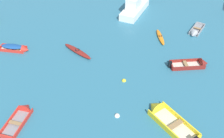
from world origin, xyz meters
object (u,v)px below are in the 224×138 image
(rowboat_yellow_center, at_px, (163,115))
(rowboat_maroon_far_left, at_px, (196,64))
(kayak_maroon_midfield_right, at_px, (77,51))
(rowboat_grey_near_right, at_px, (195,33))
(motor_launch_white_midfield_left, at_px, (136,6))
(rowboat_red_back_row_left, at_px, (17,48))
(mooring_buoy_central, at_px, (124,81))
(kayak_orange_near_left, at_px, (160,37))
(mooring_buoy_trailing, at_px, (117,116))
(rowboat_red_distant_center, at_px, (23,113))

(rowboat_yellow_center, bearing_deg, rowboat_maroon_far_left, 69.07)
(rowboat_maroon_far_left, height_order, kayak_maroon_midfield_right, rowboat_maroon_far_left)
(rowboat_yellow_center, bearing_deg, kayak_maroon_midfield_right, 142.67)
(rowboat_maroon_far_left, distance_m, rowboat_grey_near_right, 5.80)
(motor_launch_white_midfield_left, bearing_deg, rowboat_yellow_center, -75.65)
(rowboat_red_back_row_left, bearing_deg, rowboat_yellow_center, -21.48)
(rowboat_red_back_row_left, height_order, kayak_maroon_midfield_right, rowboat_red_back_row_left)
(rowboat_yellow_center, distance_m, motor_launch_white_midfield_left, 17.12)
(mooring_buoy_central, bearing_deg, rowboat_yellow_center, -44.08)
(kayak_orange_near_left, bearing_deg, kayak_maroon_midfield_right, -150.82)
(rowboat_yellow_center, distance_m, rowboat_red_back_row_left, 15.62)
(rowboat_red_back_row_left, distance_m, mooring_buoy_trailing, 12.90)
(kayak_orange_near_left, xyz_separation_m, mooring_buoy_trailing, (-2.44, -11.49, -0.14))
(motor_launch_white_midfield_left, height_order, kayak_maroon_midfield_right, motor_launch_white_midfield_left)
(rowboat_red_distant_center, xyz_separation_m, mooring_buoy_trailing, (6.83, 1.29, -0.15))
(rowboat_maroon_far_left, height_order, rowboat_red_distant_center, rowboat_maroon_far_left)
(rowboat_maroon_far_left, bearing_deg, motor_launch_white_midfield_left, 124.70)
(mooring_buoy_central, bearing_deg, kayak_orange_near_left, 70.87)
(rowboat_red_distant_center, height_order, mooring_buoy_central, rowboat_red_distant_center)
(rowboat_red_distant_center, bearing_deg, rowboat_yellow_center, 10.56)
(kayak_orange_near_left, bearing_deg, rowboat_maroon_far_left, -50.46)
(rowboat_red_back_row_left, bearing_deg, rowboat_maroon_far_left, 3.40)
(rowboat_red_distant_center, bearing_deg, rowboat_grey_near_right, 48.28)
(rowboat_red_distant_center, xyz_separation_m, mooring_buoy_central, (6.66, 5.24, -0.15))
(rowboat_grey_near_right, xyz_separation_m, mooring_buoy_trailing, (-6.03, -13.13, -0.15))
(kayak_orange_near_left, relative_size, mooring_buoy_trailing, 7.74)
(rowboat_red_back_row_left, bearing_deg, rowboat_red_distant_center, -59.86)
(motor_launch_white_midfield_left, bearing_deg, kayak_maroon_midfield_right, -113.51)
(rowboat_maroon_far_left, bearing_deg, rowboat_red_distant_center, -145.81)
(rowboat_yellow_center, relative_size, mooring_buoy_central, 10.77)
(motor_launch_white_midfield_left, bearing_deg, rowboat_red_back_row_left, -133.47)
(rowboat_grey_near_right, xyz_separation_m, mooring_buoy_central, (-6.20, -9.18, -0.15))
(rowboat_red_back_row_left, xyz_separation_m, kayak_orange_near_left, (13.69, 5.17, -0.11))
(rowboat_grey_near_right, distance_m, mooring_buoy_central, 11.08)
(motor_launch_white_midfield_left, bearing_deg, mooring_buoy_central, -86.64)
(rowboat_red_back_row_left, bearing_deg, kayak_orange_near_left, 20.68)
(rowboat_yellow_center, relative_size, rowboat_red_distant_center, 1.27)
(rowboat_maroon_far_left, xyz_separation_m, kayak_maroon_midfield_right, (-11.18, -0.18, -0.02))
(rowboat_red_back_row_left, xyz_separation_m, motor_launch_white_midfield_left, (10.30, 10.86, 0.45))
(rowboat_red_distant_center, height_order, mooring_buoy_trailing, rowboat_red_distant_center)
(rowboat_maroon_far_left, xyz_separation_m, rowboat_red_back_row_left, (-17.12, -1.02, 0.06))
(rowboat_yellow_center, height_order, mooring_buoy_trailing, rowboat_yellow_center)
(rowboat_maroon_far_left, bearing_deg, mooring_buoy_central, -150.75)
(rowboat_maroon_far_left, height_order, kayak_orange_near_left, rowboat_maroon_far_left)
(kayak_maroon_midfield_right, xyz_separation_m, kayak_orange_near_left, (7.75, 4.33, -0.03))
(rowboat_maroon_far_left, bearing_deg, rowboat_red_back_row_left, -176.60)
(rowboat_yellow_center, relative_size, motor_launch_white_midfield_left, 0.62)
(rowboat_yellow_center, height_order, motor_launch_white_midfield_left, motor_launch_white_midfield_left)
(rowboat_red_distant_center, relative_size, kayak_orange_near_left, 1.04)
(rowboat_yellow_center, bearing_deg, kayak_orange_near_left, 94.47)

